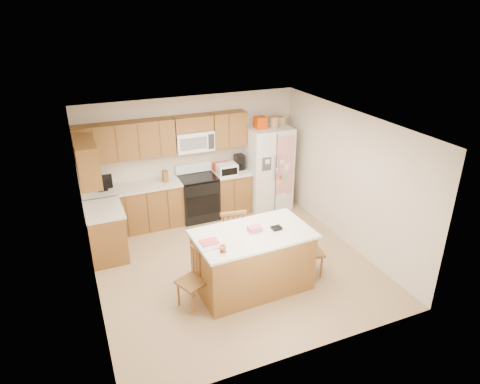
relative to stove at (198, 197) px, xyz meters
name	(u,v)px	position (x,y,z in m)	size (l,w,h in m)	color
ground	(233,264)	(0.00, -1.94, -0.47)	(4.50, 4.50, 0.00)	tan
room_shell	(233,188)	(0.00, -1.94, 0.97)	(4.60, 4.60, 2.52)	beige
cabinetry	(151,187)	(-0.98, -0.15, 0.44)	(3.36, 1.56, 2.15)	brown
stove	(198,197)	(0.00, 0.00, 0.00)	(0.76, 0.65, 1.13)	black
refrigerator	(268,167)	(1.57, -0.06, 0.45)	(0.90, 0.79, 2.04)	white
island	(253,260)	(0.05, -2.64, 0.02)	(1.83, 1.11, 1.07)	brown
windsor_chair_left	(193,281)	(-0.95, -2.71, -0.04)	(0.50, 0.51, 0.91)	brown
windsor_chair_back	(231,237)	(-0.01, -1.87, 0.03)	(0.51, 0.50, 1.07)	brown
windsor_chair_right	(309,251)	(1.04, -2.68, -0.04)	(0.44, 0.46, 0.92)	brown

